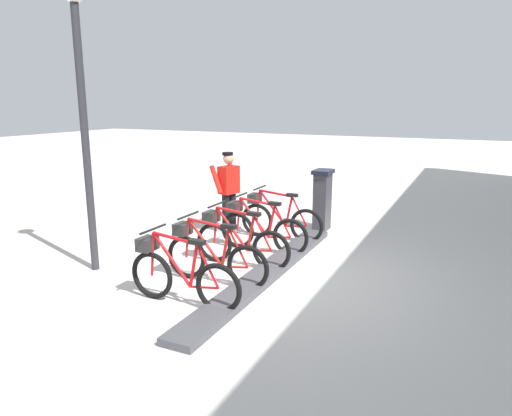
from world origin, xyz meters
TOP-DOWN VIEW (x-y plane):
  - ground_plane at (0.00, 0.00)m, footprint 60.00×60.00m
  - dock_rail_base at (0.00, 0.00)m, footprint 0.44×5.02m
  - payment_kiosk at (0.05, -2.95)m, footprint 0.36×0.52m
  - bike_docked_0 at (0.63, -1.91)m, footprint 1.72×0.54m
  - bike_docked_1 at (0.63, -1.07)m, footprint 1.72×0.54m
  - bike_docked_2 at (0.63, -0.22)m, footprint 1.72×0.54m
  - bike_docked_3 at (0.63, 0.62)m, footprint 1.72×0.54m
  - bike_docked_4 at (0.63, 1.46)m, footprint 1.72×0.54m
  - worker_near_rack at (1.74, -1.96)m, footprint 0.57×0.69m
  - lamp_post at (2.64, 0.93)m, footprint 0.32×0.32m

SIDE VIEW (x-z plane):
  - ground_plane at x=0.00m, z-range 0.00..0.00m
  - dock_rail_base at x=0.00m, z-range 0.00..0.10m
  - bike_docked_0 at x=0.63m, z-range -0.08..0.94m
  - bike_docked_1 at x=0.63m, z-range -0.08..0.94m
  - bike_docked_2 at x=0.63m, z-range -0.08..0.94m
  - bike_docked_3 at x=0.63m, z-range -0.08..0.94m
  - bike_docked_4 at x=0.63m, z-range -0.08..0.94m
  - payment_kiosk at x=0.05m, z-range 0.03..1.31m
  - worker_near_rack at x=1.74m, z-range 0.08..1.74m
  - lamp_post at x=2.64m, z-range 0.64..4.99m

